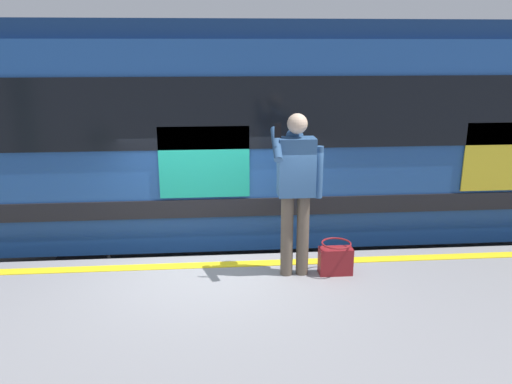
% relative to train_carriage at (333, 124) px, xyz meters
% --- Properties ---
extents(ground_plane, '(25.79, 25.79, 0.00)m').
position_rel_train_carriage_xyz_m(ground_plane, '(1.81, 1.88, -2.42)').
color(ground_plane, '#3D3D3F').
extents(safety_line, '(16.85, 0.16, 0.01)m').
position_rel_train_carriage_xyz_m(safety_line, '(1.81, 2.18, -1.34)').
color(safety_line, yellow).
rests_on(safety_line, platform).
extents(track_rail_near, '(22.35, 0.08, 0.16)m').
position_rel_train_carriage_xyz_m(track_rail_near, '(1.81, 0.71, -2.34)').
color(track_rail_near, slate).
rests_on(track_rail_near, ground).
extents(track_rail_far, '(22.35, 0.08, 0.16)m').
position_rel_train_carriage_xyz_m(track_rail_far, '(1.81, -0.72, -2.34)').
color(track_rail_far, slate).
rests_on(track_rail_far, ground).
extents(train_carriage, '(11.43, 2.95, 3.77)m').
position_rel_train_carriage_xyz_m(train_carriage, '(0.00, 0.00, 0.00)').
color(train_carriage, '#1E478C').
rests_on(train_carriage, ground).
extents(passenger, '(0.57, 0.55, 1.84)m').
position_rel_train_carriage_xyz_m(passenger, '(0.98, 2.49, -0.25)').
color(passenger, brown).
rests_on(passenger, platform).
extents(handbag, '(0.38, 0.34, 0.38)m').
position_rel_train_carriage_xyz_m(handbag, '(0.52, 2.53, -1.16)').
color(handbag, maroon).
rests_on(handbag, platform).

